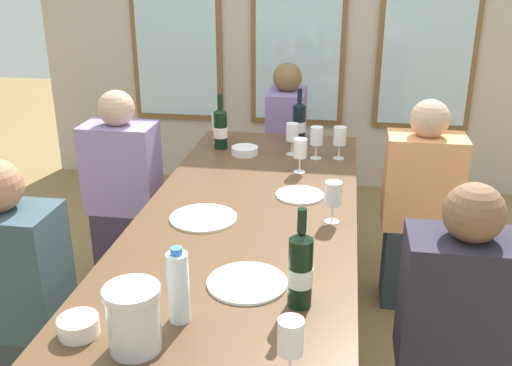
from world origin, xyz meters
name	(u,v)px	position (x,y,z in m)	size (l,w,h in m)	color
ground_plane	(250,351)	(0.00, 0.00, 0.00)	(12.00, 12.00, 0.00)	olive
dining_table	(250,224)	(0.00, 0.00, 0.67)	(0.91, 2.28, 0.74)	brown
white_plate_0	(300,195)	(0.20, 0.17, 0.74)	(0.22, 0.22, 0.01)	white
white_plate_1	(203,218)	(-0.17, -0.13, 0.74)	(0.28, 0.28, 0.01)	white
white_plate_2	(247,283)	(0.09, -0.61, 0.74)	(0.27, 0.27, 0.01)	white
metal_pitcher	(134,318)	(-0.15, -0.98, 0.84)	(0.16, 0.16, 0.19)	silver
wine_bottle_0	(300,269)	(0.27, -0.70, 0.87)	(0.08, 0.08, 0.32)	black
wine_bottle_1	(299,123)	(0.12, 0.97, 0.86)	(0.08, 0.08, 0.32)	black
wine_bottle_2	(220,128)	(-0.30, 0.81, 0.86)	(0.08, 0.08, 0.31)	black
tasting_bowl_0	(79,326)	(-0.33, -0.95, 0.77)	(0.12, 0.12, 0.05)	white
tasting_bowl_1	(245,151)	(-0.15, 0.72, 0.76)	(0.14, 0.14, 0.04)	white
water_bottle	(178,287)	(-0.07, -0.83, 0.85)	(0.06, 0.06, 0.24)	white
wine_glass_0	(292,133)	(0.11, 0.76, 0.86)	(0.07, 0.07, 0.17)	white
wine_glass_1	(291,338)	(0.28, -1.04, 0.86)	(0.07, 0.07, 0.17)	white
wine_glass_2	(317,137)	(0.24, 0.71, 0.86)	(0.07, 0.07, 0.17)	white
wine_glass_3	(340,138)	(0.36, 0.73, 0.86)	(0.07, 0.07, 0.17)	white
wine_glass_4	(300,150)	(0.17, 0.48, 0.86)	(0.07, 0.07, 0.17)	white
wine_glass_5	(333,194)	(0.35, -0.08, 0.86)	(0.07, 0.07, 0.17)	white
wine_glass_6	(218,123)	(-0.33, 0.89, 0.86)	(0.07, 0.07, 0.17)	white
seated_person_0	(124,196)	(-0.79, 0.54, 0.53)	(0.38, 0.24, 1.11)	#3A2C44
seated_person_1	(419,211)	(0.79, 0.58, 0.53)	(0.38, 0.24, 1.11)	#27323C
seated_person_2	(17,308)	(-0.79, -0.56, 0.53)	(0.38, 0.24, 1.11)	#2F363C
seated_person_3	(454,345)	(0.79, -0.54, 0.53)	(0.38, 0.24, 1.11)	#35292C
seated_person_4	(286,149)	(0.00, 1.49, 0.53)	(0.24, 0.38, 1.11)	#363643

